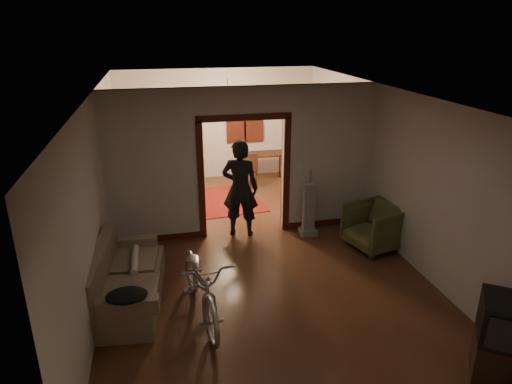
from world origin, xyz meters
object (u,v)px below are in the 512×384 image
object	(u,v)px
armchair	(374,227)
desk	(266,167)
bicycle	(201,283)
sofa	(128,275)
person	(240,188)
locker	(165,147)

from	to	relation	value
armchair	desk	distance (m)	4.20
bicycle	armchair	xyz separation A→B (m)	(3.25, 1.40, -0.11)
sofa	armchair	distance (m)	4.33
armchair	person	bearing A→B (deg)	-131.18
sofa	armchair	xyz separation A→B (m)	(4.24, 0.85, -0.04)
bicycle	armchair	bearing A→B (deg)	16.93
sofa	locker	world-z (taller)	locker
person	locker	world-z (taller)	locker
bicycle	armchair	distance (m)	3.54
desk	bicycle	bearing A→B (deg)	-117.19
sofa	locker	xyz separation A→B (m)	(0.74, 5.23, 0.50)
bicycle	locker	xyz separation A→B (m)	(-0.26, 5.78, 0.43)
sofa	person	size ratio (longest dim) A/B	1.04
sofa	person	world-z (taller)	person
sofa	bicycle	distance (m)	1.14
bicycle	desk	bearing A→B (deg)	61.46
locker	desk	world-z (taller)	locker
locker	sofa	bearing A→B (deg)	-101.02
sofa	person	distance (m)	2.82
armchair	person	world-z (taller)	person
armchair	desk	size ratio (longest dim) A/B	0.92
bicycle	desk	world-z (taller)	bicycle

